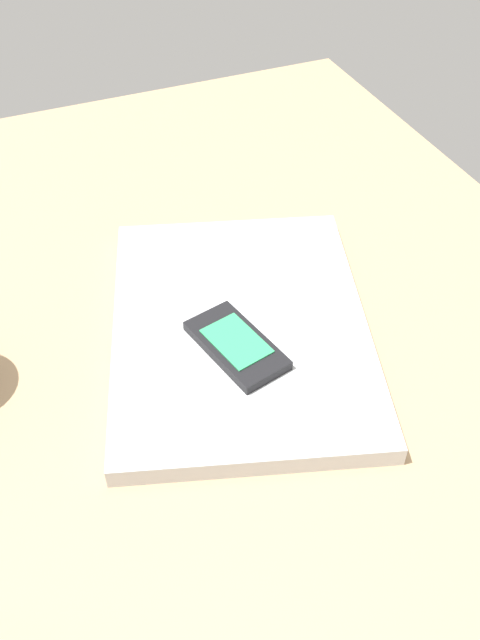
% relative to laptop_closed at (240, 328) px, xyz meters
% --- Properties ---
extents(desk_surface, '(1.20, 0.80, 0.03)m').
position_rel_laptop_closed_xyz_m(desk_surface, '(-0.09, 0.03, -0.02)').
color(desk_surface, tan).
rests_on(desk_surface, ground).
extents(laptop_closed, '(0.37, 0.32, 0.02)m').
position_rel_laptop_closed_xyz_m(laptop_closed, '(0.00, 0.00, 0.00)').
color(laptop_closed, '#B7BABC').
rests_on(laptop_closed, desk_surface).
extents(cell_phone_on_laptop, '(0.11, 0.07, 0.01)m').
position_rel_laptop_closed_xyz_m(cell_phone_on_laptop, '(-0.03, 0.02, 0.01)').
color(cell_phone_on_laptop, black).
rests_on(cell_phone_on_laptop, laptop_closed).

